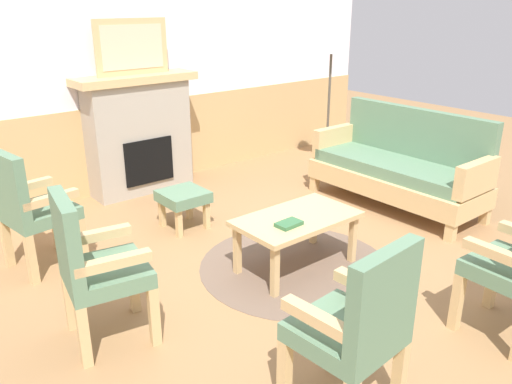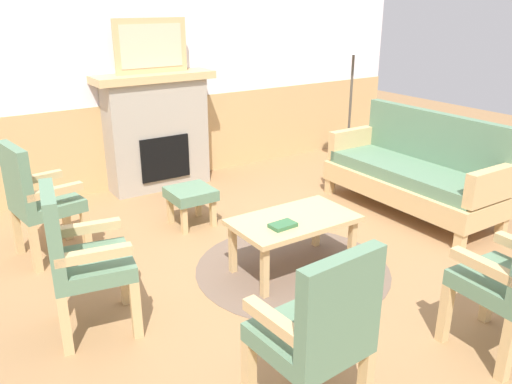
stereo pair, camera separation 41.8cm
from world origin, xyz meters
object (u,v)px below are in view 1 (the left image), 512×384
Objects in this scene: couch at (399,168)px; footstool at (183,199)px; coffee_table at (297,223)px; armchair_near_fireplace at (93,263)px; fireplace at (139,133)px; floor_lamp_by_couch at (331,51)px; book_on_table at (289,224)px; armchair_by_window_left at (30,205)px; framed_picture at (132,47)px; armchair_front_center at (358,324)px.

couch is 2.21m from footstool.
couch is at bearing 10.22° from coffee_table.
coffee_table is at bearing -3.46° from armchair_near_fireplace.
couch is 1.88× the size of coffee_table.
fireplace reaches higher than footstool.
couch is 1.72m from floor_lamp_by_couch.
book_on_table is 0.49× the size of footstool.
couch reaches higher than coffee_table.
book_on_table is (-1.91, -0.40, 0.06)m from couch.
floor_lamp_by_couch is at bearing 5.19° from armchair_by_window_left.
couch is at bearing -24.36° from footstool.
framed_picture is 3.91m from armchair_front_center.
fireplace is 6.68× the size of book_on_table.
armchair_near_fireplace is at bearing -123.28° from fireplace.
armchair_by_window_left is 1.00× the size of armchair_front_center.
framed_picture is 2.66m from coffee_table.
book_on_table is 0.20× the size of armchair_near_fireplace.
armchair_by_window_left is at bearing -144.03° from fireplace.
fireplace is 2.74m from armchair_near_fireplace.
couch and armchair_front_center have the same top height.
armchair_front_center is at bearing -74.14° from armchair_by_window_left.
armchair_near_fireplace is at bearing 117.83° from armchair_front_center.
fireplace is 2.78m from couch.
book_on_table is at bearing 60.85° from armchair_front_center.
armchair_by_window_left is at bearing 163.56° from couch.
floor_lamp_by_couch is at bearing 37.38° from book_on_table.
armchair_front_center is (-0.76, -3.70, -1.02)m from framed_picture.
armchair_near_fireplace is at bearing -176.27° from couch.
armchair_by_window_left is (0.00, 1.20, 0.00)m from armchair_near_fireplace.
fireplace is 1.23m from footstool.
floor_lamp_by_couch is (2.36, 0.41, 1.17)m from footstool.
armchair_front_center is (-0.76, -3.70, -0.11)m from fireplace.
book_on_table is at bearing -91.84° from framed_picture.
armchair_front_center is at bearing -62.17° from armchair_near_fireplace.
armchair_by_window_left is 0.58× the size of floor_lamp_by_couch.
fireplace is at bearing 92.17° from coffee_table.
couch is (1.83, -2.08, -1.16)m from framed_picture.
footstool is 0.41× the size of armchair_near_fireplace.
framed_picture is 0.83× the size of coffee_table.
floor_lamp_by_couch is (2.17, -0.76, -0.11)m from framed_picture.
armchair_front_center reaches higher than footstool.
footstool is (-0.18, -1.16, -1.28)m from framed_picture.
framed_picture is 3.00m from couch.
floor_lamp_by_couch reaches higher than armchair_by_window_left.
coffee_table is at bearing -87.83° from fireplace.
armchair_near_fireplace reaches higher than footstool.
armchair_by_window_left and armchair_front_center have the same top height.
couch is at bearing -48.56° from framed_picture.
armchair_near_fireplace is 1.59m from armchair_front_center.
coffee_table is (0.09, -2.39, -0.27)m from fireplace.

